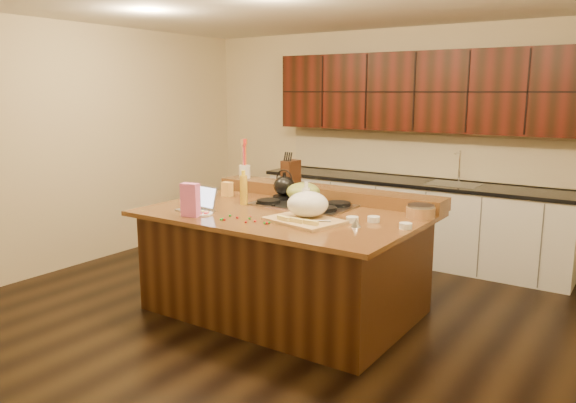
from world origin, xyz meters
The scene contains 33 objects.
room centered at (0.00, 0.00, 1.35)m, with size 5.52×5.02×2.72m.
island centered at (0.00, 0.00, 0.46)m, with size 2.40×1.60×0.92m.
back_ledge centered at (0.00, 0.70, 0.98)m, with size 2.40×0.30×0.12m, color black.
cooktop centered at (0.00, 0.30, 0.94)m, with size 0.92×0.52×0.05m.
back_counter centered at (0.30, 2.23, 0.98)m, with size 3.70×0.66×2.40m.
kettle centered at (-0.30, 0.43, 1.06)m, with size 0.21×0.21×0.19m, color black.
green_bowl centered at (0.00, 0.30, 1.05)m, with size 0.31×0.31×0.17m, color olive.
laptop centered at (-0.65, -0.40, 0.98)m, with size 0.34×0.28×0.22m.
oil_bottle centered at (-0.49, 0.04, 1.06)m, with size 0.07×0.07×0.27m, color gold.
vinegar_bottle centered at (0.28, -0.10, 1.04)m, with size 0.06×0.06×0.25m, color silver.
wooden_tray centered at (0.35, -0.19, 1.03)m, with size 0.66×0.54×0.24m.
ramekin_a centered at (0.69, -0.04, 0.94)m, with size 0.10×0.10×0.04m, color white.
ramekin_b centered at (1.13, 0.00, 0.94)m, with size 0.10×0.10×0.04m, color white.
ramekin_c centered at (0.82, 0.07, 0.94)m, with size 0.10×0.10×0.04m, color white.
strainer_bowl centered at (1.08, 0.43, 0.97)m, with size 0.24×0.24×0.09m, color #996B3F.
kitchen_timer centered at (0.78, -0.16, 0.96)m, with size 0.08×0.08×0.07m, color silver.
pink_bag centered at (-0.55, -0.61, 1.06)m, with size 0.15×0.08×0.28m, color pink.
candy_plate centered at (-0.52, -0.50, 0.93)m, with size 0.18×0.18×0.01m, color white.
package_box centered at (-0.88, 0.27, 0.99)m, with size 0.10×0.07×0.14m, color #EEB454.
utensil_crock centered at (-1.00, 0.70, 1.11)m, with size 0.12×0.12×0.14m, color white.
knife_block centered at (-0.40, 0.70, 1.16)m, with size 0.12×0.19×0.23m, color black.
gumdrop_0 centered at (-0.01, -0.54, 0.93)m, with size 0.02×0.02×0.02m, color red.
gumdrop_1 centered at (-0.26, -0.43, 0.93)m, with size 0.02×0.02×0.02m, color #198C26.
gumdrop_2 centered at (0.03, -0.48, 0.93)m, with size 0.02×0.02×0.02m, color red.
gumdrop_3 centered at (-0.06, -0.42, 0.93)m, with size 0.02×0.02×0.02m, color #198C26.
gumdrop_4 centered at (-0.21, -0.57, 0.93)m, with size 0.02×0.02×0.02m, color red.
gumdrop_5 centered at (0.16, -0.46, 0.93)m, with size 0.02×0.02×0.02m, color #198C26.
gumdrop_6 centered at (-0.09, -0.38, 0.93)m, with size 0.02×0.02×0.02m, color red.
gumdrop_7 centered at (0.14, -0.49, 0.93)m, with size 0.02×0.02×0.02m, color #198C26.
gumdrop_8 centered at (0.16, -0.48, 0.93)m, with size 0.02×0.02×0.02m, color red.
gumdrop_9 centered at (-0.23, -0.57, 0.93)m, with size 0.02×0.02×0.02m, color #198C26.
gumdrop_10 centered at (-0.16, -0.46, 0.93)m, with size 0.02×0.02×0.02m, color red.
gumdrop_11 centered at (-0.23, -0.59, 0.93)m, with size 0.02×0.02×0.02m, color #198C26.
Camera 1 is at (2.72, -3.98, 1.96)m, focal length 35.00 mm.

